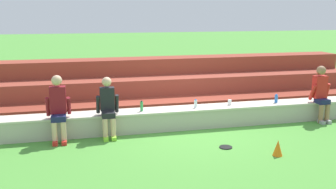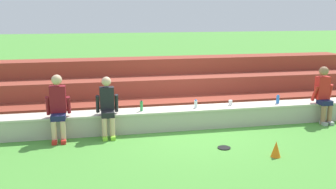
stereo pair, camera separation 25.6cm
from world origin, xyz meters
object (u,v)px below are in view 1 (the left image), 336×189
at_px(water_bottle_near_right, 196,104).
at_px(person_left_of_center, 108,106).
at_px(water_bottle_near_left, 142,106).
at_px(frisbee, 226,147).
at_px(sports_cone, 278,148).
at_px(plastic_cup_left_end, 230,102).
at_px(person_center, 321,92).
at_px(water_bottle_mid_left, 276,99).
at_px(person_far_left, 58,107).

bearing_deg(water_bottle_near_right, person_left_of_center, -173.97).
relative_size(water_bottle_near_left, frisbee, 0.93).
height_order(water_bottle_near_left, sports_cone, water_bottle_near_left).
relative_size(water_bottle_near_right, frisbee, 0.77).
relative_size(person_left_of_center, frisbee, 5.00).
height_order(person_left_of_center, plastic_cup_left_end, person_left_of_center).
xyz_separation_m(person_center, water_bottle_mid_left, (-1.08, 0.25, -0.17)).
xyz_separation_m(person_left_of_center, water_bottle_near_right, (2.06, 0.22, -0.12)).
distance_m(frisbee, sports_cone, 1.03).
xyz_separation_m(water_bottle_near_left, frisbee, (1.46, -1.47, -0.58)).
relative_size(person_center, plastic_cup_left_end, 11.06).
bearing_deg(person_left_of_center, water_bottle_near_left, 15.15).
xyz_separation_m(water_bottle_mid_left, plastic_cup_left_end, (-1.21, 0.06, -0.04)).
bearing_deg(person_center, person_far_left, -179.91).
bearing_deg(sports_cone, water_bottle_near_right, 114.80).
height_order(water_bottle_mid_left, water_bottle_near_right, water_bottle_mid_left).
distance_m(water_bottle_mid_left, sports_cone, 2.45).
distance_m(water_bottle_near_left, plastic_cup_left_end, 2.18).
bearing_deg(water_bottle_near_right, plastic_cup_left_end, 5.30).
relative_size(water_bottle_near_left, plastic_cup_left_end, 1.95).
bearing_deg(person_far_left, water_bottle_near_left, 7.11).
xyz_separation_m(person_left_of_center, sports_cone, (3.04, -1.90, -0.54)).
bearing_deg(water_bottle_near_left, person_left_of_center, -164.85).
height_order(water_bottle_near_right, sports_cone, water_bottle_near_right).
xyz_separation_m(person_center, sports_cone, (-2.20, -1.89, -0.58)).
relative_size(plastic_cup_left_end, frisbee, 0.48).
bearing_deg(water_bottle_near_right, water_bottle_near_left, -179.66).
bearing_deg(water_bottle_near_left, plastic_cup_left_end, 2.38).
relative_size(frisbee, sports_cone, 0.85).
bearing_deg(sports_cone, person_left_of_center, 148.01).
bearing_deg(sports_cone, plastic_cup_left_end, 92.21).
xyz_separation_m(person_center, frisbee, (-3.00, -1.25, -0.73)).
distance_m(water_bottle_near_left, sports_cone, 3.12).
distance_m(person_left_of_center, frisbee, 2.66).
bearing_deg(sports_cone, frisbee, 141.32).
distance_m(plastic_cup_left_end, sports_cone, 2.23).
distance_m(person_center, frisbee, 3.33).
bearing_deg(plastic_cup_left_end, water_bottle_near_right, -174.70).
xyz_separation_m(person_left_of_center, water_bottle_mid_left, (4.16, 0.24, -0.12)).
distance_m(person_far_left, person_left_of_center, 1.03).
height_order(plastic_cup_left_end, frisbee, plastic_cup_left_end).
relative_size(person_far_left, person_center, 1.01).
relative_size(water_bottle_mid_left, sports_cone, 0.68).
distance_m(water_bottle_near_left, frisbee, 2.15).
distance_m(person_far_left, water_bottle_near_left, 1.83).
bearing_deg(person_left_of_center, plastic_cup_left_end, 5.81).
xyz_separation_m(person_center, water_bottle_near_right, (-3.18, 0.22, -0.17)).
xyz_separation_m(water_bottle_mid_left, sports_cone, (-1.13, -2.14, -0.42)).
bearing_deg(water_bottle_mid_left, person_left_of_center, -176.66).
bearing_deg(water_bottle_mid_left, person_center, -13.02).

